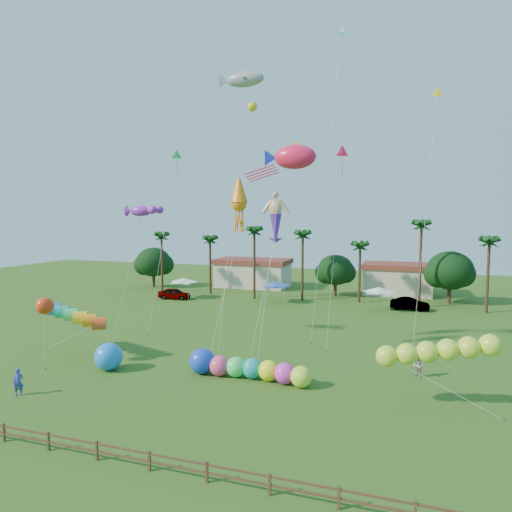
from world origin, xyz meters
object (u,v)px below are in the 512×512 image
(car_b, at_px, (410,304))
(spectator_b, at_px, (418,366))
(car_a, at_px, (174,294))
(caterpillar_inflatable, at_px, (244,368))
(spectator_a, at_px, (18,382))
(blue_ball, at_px, (109,357))

(car_b, xyz_separation_m, spectator_b, (0.60, -26.10, 0.11))
(car_a, bearing_deg, car_b, -89.73)
(caterpillar_inflatable, bearing_deg, spectator_b, 21.53)
(car_a, bearing_deg, spectator_b, -129.42)
(car_a, distance_m, spectator_a, 36.49)
(car_b, xyz_separation_m, caterpillar_inflatable, (-11.76, -30.53, 0.03))
(car_a, bearing_deg, blue_ball, -165.27)
(car_a, relative_size, car_b, 0.98)
(spectator_b, bearing_deg, caterpillar_inflatable, -117.69)
(spectator_b, bearing_deg, car_a, -172.32)
(spectator_a, relative_size, spectator_b, 1.01)
(car_a, distance_m, spectator_b, 40.80)
(spectator_b, bearing_deg, blue_ball, -122.76)
(car_a, relative_size, caterpillar_inflatable, 0.49)
(caterpillar_inflatable, bearing_deg, car_a, 129.02)
(car_a, distance_m, car_b, 32.97)
(car_b, bearing_deg, spectator_b, -172.22)
(car_a, relative_size, spectator_a, 2.59)
(car_b, distance_m, spectator_b, 26.10)
(spectator_b, height_order, caterpillar_inflatable, caterpillar_inflatable)
(car_b, distance_m, caterpillar_inflatable, 32.72)
(blue_ball, bearing_deg, spectator_a, -112.63)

